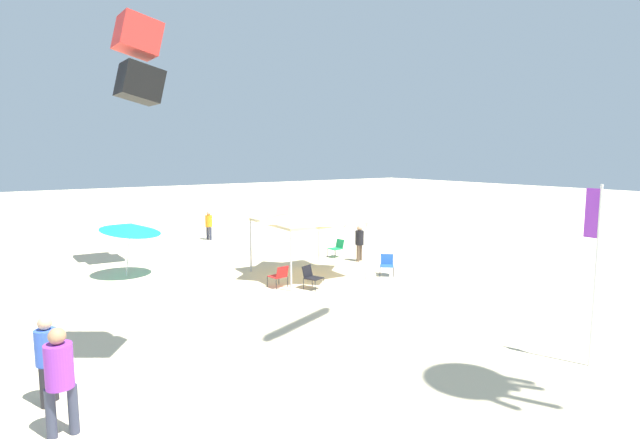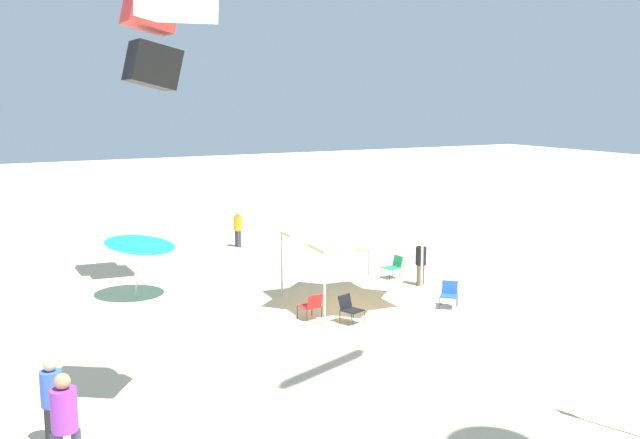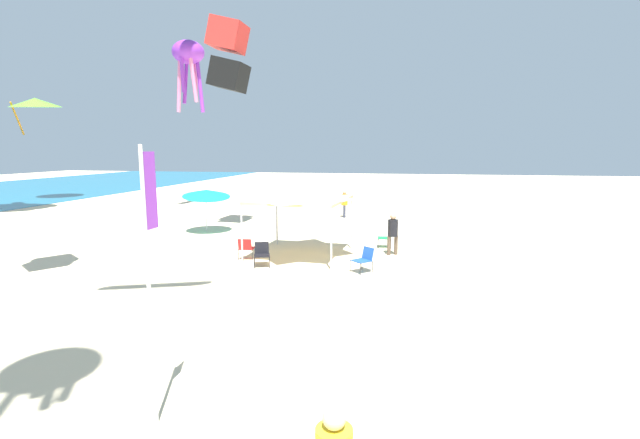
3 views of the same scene
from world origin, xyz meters
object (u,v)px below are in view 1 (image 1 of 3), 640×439
(folding_chair_left_of_tent, at_px, (279,275))
(person_watching_sky, at_px, (359,240))
(person_kite_handler, at_px, (59,373))
(folding_chair_right_of_tent, at_px, (311,276))
(person_by_tent, at_px, (209,223))
(kite_box_red, at_px, (139,60))
(canopy_tent, at_px, (307,216))
(folding_chair_near_cooler, at_px, (337,247))
(folding_chair_facing_ocean, at_px, (387,263))
(banner_flag, at_px, (594,259))
(person_far_stroller, at_px, (47,353))
(beach_umbrella, at_px, (131,227))

(folding_chair_left_of_tent, bearing_deg, person_watching_sky, -167.40)
(folding_chair_left_of_tent, relative_size, person_watching_sky, 0.51)
(person_kite_handler, bearing_deg, person_watching_sky, -140.21)
(folding_chair_left_of_tent, height_order, folding_chair_right_of_tent, same)
(person_by_tent, bearing_deg, kite_box_red, -53.85)
(canopy_tent, height_order, folding_chair_near_cooler, canopy_tent)
(folding_chair_facing_ocean, relative_size, folding_chair_right_of_tent, 1.00)
(banner_flag, relative_size, person_watching_sky, 2.55)
(canopy_tent, distance_m, person_watching_sky, 3.81)
(person_by_tent, distance_m, person_far_stroller, 18.71)
(person_watching_sky, height_order, person_kite_handler, person_kite_handler)
(folding_chair_near_cooler, distance_m, banner_flag, 13.39)
(folding_chair_near_cooler, distance_m, person_kite_handler, 15.92)
(folding_chair_left_of_tent, xyz_separation_m, banner_flag, (-9.80, -2.27, 2.00))
(folding_chair_facing_ocean, relative_size, person_far_stroller, 0.47)
(canopy_tent, distance_m, person_kite_handler, 12.13)
(folding_chair_near_cooler, relative_size, kite_box_red, 0.23)
(beach_umbrella, relative_size, folding_chair_left_of_tent, 2.88)
(kite_box_red, bearing_deg, folding_chair_near_cooler, -109.57)
(folding_chair_left_of_tent, height_order, person_kite_handler, person_kite_handler)
(canopy_tent, bearing_deg, person_by_tent, -1.18)
(folding_chair_near_cooler, height_order, kite_box_red, kite_box_red)
(folding_chair_near_cooler, bearing_deg, person_by_tent, -163.91)
(canopy_tent, distance_m, folding_chair_left_of_tent, 2.82)
(person_watching_sky, distance_m, kite_box_red, 11.86)
(folding_chair_right_of_tent, xyz_separation_m, kite_box_red, (6.68, 3.76, 8.04))
(folding_chair_facing_ocean, height_order, kite_box_red, kite_box_red)
(folding_chair_facing_ocean, distance_m, person_by_tent, 12.17)
(folding_chair_right_of_tent, relative_size, person_watching_sky, 0.51)
(person_kite_handler, bearing_deg, person_by_tent, -111.38)
(folding_chair_facing_ocean, height_order, person_by_tent, person_by_tent)
(canopy_tent, bearing_deg, person_far_stroller, 120.13)
(folding_chair_left_of_tent, bearing_deg, canopy_tent, -158.68)
(folding_chair_right_of_tent, bearing_deg, person_by_tent, 65.97)
(canopy_tent, relative_size, folding_chair_facing_ocean, 4.61)
(folding_chair_facing_ocean, xyz_separation_m, banner_flag, (-8.98, 2.18, 2.00))
(canopy_tent, height_order, folding_chair_left_of_tent, canopy_tent)
(folding_chair_left_of_tent, relative_size, person_far_stroller, 0.47)
(folding_chair_near_cooler, bearing_deg, kite_box_red, -113.74)
(canopy_tent, bearing_deg, folding_chair_facing_ocean, -124.84)
(person_far_stroller, bearing_deg, folding_chair_right_of_tent, -26.61)
(canopy_tent, height_order, person_by_tent, canopy_tent)
(person_by_tent, xyz_separation_m, kite_box_red, (-5.16, 4.96, 7.56))
(beach_umbrella, xyz_separation_m, folding_chair_near_cooler, (-1.71, -8.83, -1.47))
(folding_chair_facing_ocean, bearing_deg, folding_chair_right_of_tent, -138.49)
(folding_chair_left_of_tent, relative_size, banner_flag, 0.20)
(person_kite_handler, relative_size, kite_box_red, 0.55)
(folding_chair_facing_ocean, relative_size, person_watching_sky, 0.51)
(person_by_tent, relative_size, kite_box_red, 0.46)
(beach_umbrella, height_order, person_far_stroller, beach_umbrella)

